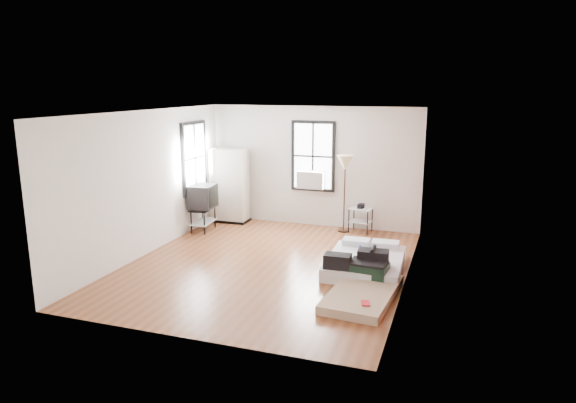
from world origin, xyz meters
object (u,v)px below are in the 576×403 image
(mattress_bare, at_px, (364,288))
(side_table, at_px, (361,213))
(mattress_main, at_px, (365,262))
(floor_lamp, at_px, (345,166))
(wardrobe, at_px, (230,186))
(tv_stand, at_px, (203,198))

(mattress_bare, height_order, side_table, side_table)
(mattress_main, relative_size, mattress_bare, 1.00)
(side_table, bearing_deg, floor_lamp, -169.32)
(mattress_bare, distance_m, wardrobe, 5.29)
(wardrobe, xyz_separation_m, floor_lamp, (2.83, 0.00, 0.61))
(mattress_main, bearing_deg, tv_stand, 158.84)
(mattress_main, distance_m, mattress_bare, 1.13)
(floor_lamp, height_order, tv_stand, floor_lamp)
(mattress_main, height_order, mattress_bare, mattress_main)
(wardrobe, distance_m, tv_stand, 1.01)
(floor_lamp, distance_m, tv_stand, 3.28)
(mattress_bare, distance_m, floor_lamp, 3.88)
(mattress_bare, distance_m, tv_stand, 4.88)
(wardrobe, relative_size, side_table, 2.71)
(mattress_main, height_order, tv_stand, tv_stand)
(mattress_main, relative_size, wardrobe, 1.02)
(mattress_bare, relative_size, side_table, 2.78)
(tv_stand, bearing_deg, mattress_main, -23.86)
(mattress_main, bearing_deg, mattress_bare, -82.27)
(wardrobe, bearing_deg, floor_lamp, -0.18)
(side_table, distance_m, floor_lamp, 1.12)
(wardrobe, height_order, tv_stand, wardrobe)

